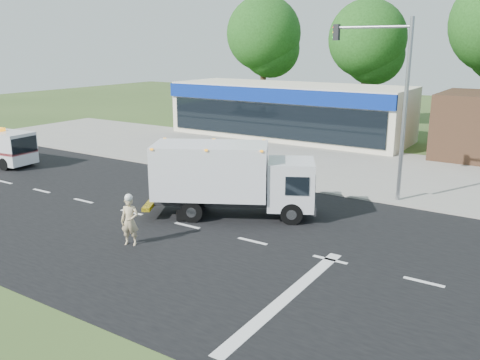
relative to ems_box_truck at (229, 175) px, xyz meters
The scene contains 10 objects.
ground 3.49m from the ems_box_truck, 39.68° to the right, with size 120.00×120.00×0.00m, color #385123.
road_asphalt 3.49m from the ems_box_truck, 39.68° to the right, with size 60.00×14.00×0.02m, color black.
sidewalk 6.89m from the ems_box_truck, 69.60° to the left, with size 60.00×2.40×0.12m, color gray.
parking_apron 12.41m from the ems_box_truck, 79.07° to the left, with size 60.00×9.00×0.02m, color gray.
lane_markings 5.23m from the ems_box_truck, 41.74° to the right, with size 55.20×7.00×0.01m.
ems_box_truck is the anchor object (origin of this frame).
emergency_worker 4.73m from the ems_box_truck, 104.09° to the right, with size 0.76×0.65×1.88m.
retail_strip_mall 19.19m from the ems_box_truck, 110.34° to the left, with size 18.00×6.20×4.00m.
traffic_signal_pole 8.01m from the ems_box_truck, 50.42° to the left, with size 3.51×0.25×8.00m.
background_trees 26.87m from the ems_box_truck, 86.76° to the left, with size 36.77×7.39×12.10m.
Camera 1 is at (8.90, -14.60, 6.86)m, focal length 38.00 mm.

